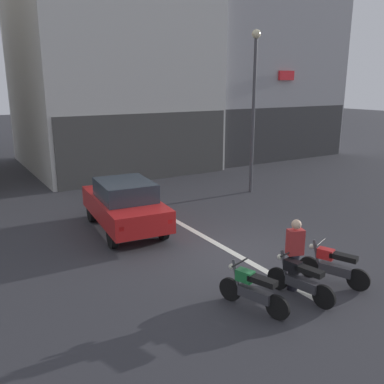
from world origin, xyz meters
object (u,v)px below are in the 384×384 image
Objects in this scene: motorcycle_green_row_leftmost at (253,289)px; person_by_motorcycles at (294,254)px; street_lamp at (254,96)px; motorcycle_black_row_left_mid at (300,279)px; motorcycle_red_row_centre at (333,265)px; car_red_crossing_near at (124,204)px.

motorcycle_green_row_leftmost is 1.41m from person_by_motorcycles.
person_by_motorcycles is (-4.81, -7.34, -3.19)m from street_lamp.
person_by_motorcycles reaches higher than motorcycle_green_row_leftmost.
street_lamp reaches higher than motorcycle_green_row_leftmost.
motorcycle_red_row_centre is (1.17, 0.09, 0.00)m from motorcycle_black_row_left_mid.
car_red_crossing_near is 7.44m from street_lamp.
car_red_crossing_near is 0.64× the size of street_lamp.
motorcycle_green_row_leftmost is at bearing -86.36° from car_red_crossing_near.
motorcycle_black_row_left_mid is at bearing -175.69° from motorcycle_red_row_centre.
motorcycle_red_row_centre is at bearing -65.41° from car_red_crossing_near.
person_by_motorcycles is (1.34, 0.19, 0.40)m from motorcycle_green_row_leftmost.
motorcycle_black_row_left_mid is 1.05× the size of motorcycle_red_row_centre.
person_by_motorcycles reaches higher than car_red_crossing_near.
motorcycle_black_row_left_mid is (-4.98, -7.70, -3.58)m from street_lamp.
car_red_crossing_near is 2.64× the size of motorcycle_green_row_leftmost.
street_lamp is 10.36m from motorcycle_green_row_leftmost.
car_red_crossing_near is 6.52m from motorcycle_red_row_centre.
motorcycle_red_row_centre is (2.34, -0.09, 0.00)m from motorcycle_green_row_leftmost.
street_lamp is 4.11× the size of motorcycle_green_row_leftmost.
motorcycle_green_row_leftmost is at bearing 171.54° from motorcycle_black_row_left_mid.
car_red_crossing_near is at bearing -165.43° from street_lamp.
motorcycle_green_row_leftmost is 0.96× the size of person_by_motorcycles.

